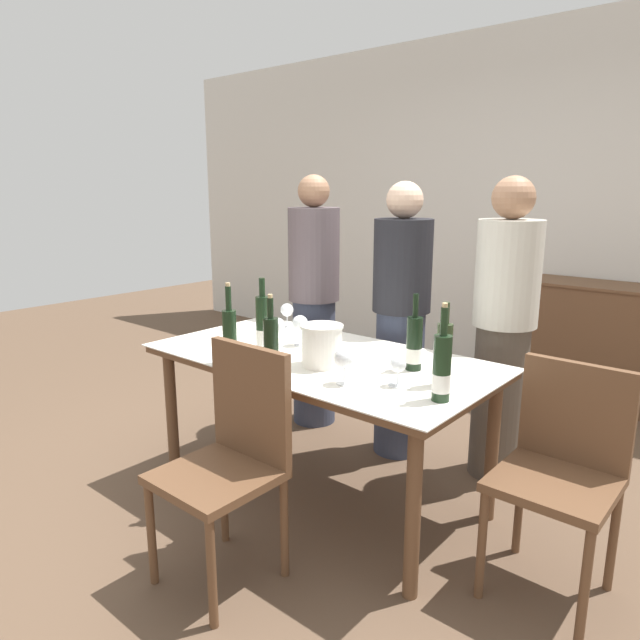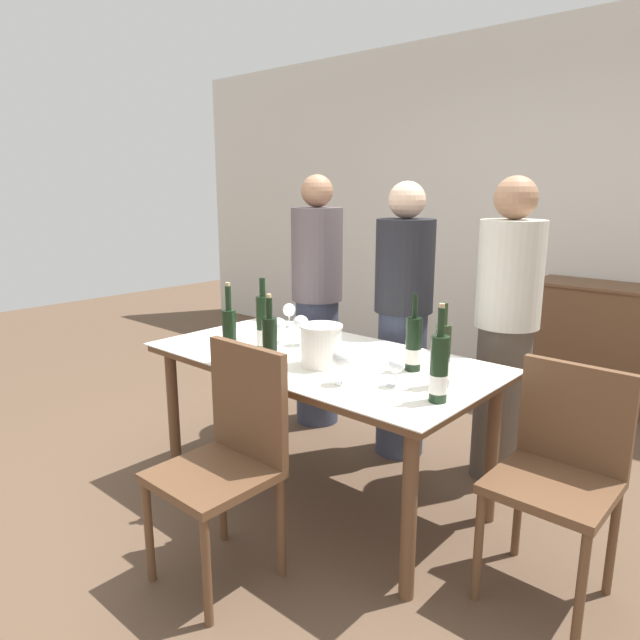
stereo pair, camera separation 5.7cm
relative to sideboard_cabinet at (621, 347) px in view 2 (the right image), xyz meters
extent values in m
plane|color=brown|center=(-0.79, -2.34, -0.44)|extent=(12.00, 12.00, 0.00)
cube|color=silver|center=(-0.79, 0.29, 0.96)|extent=(8.00, 0.10, 2.80)
cube|color=brown|center=(0.00, 0.00, -0.01)|extent=(1.21, 0.44, 0.86)
cube|color=brown|center=(0.00, 0.00, 0.43)|extent=(1.24, 0.46, 0.02)
cylinder|color=brown|center=(-1.54, -2.70, -0.09)|extent=(0.06, 0.06, 0.70)
cylinder|color=brown|center=(-0.03, -2.70, -0.09)|extent=(0.06, 0.06, 0.70)
cylinder|color=brown|center=(-1.54, -1.99, -0.09)|extent=(0.06, 0.06, 0.70)
cylinder|color=brown|center=(-0.03, -1.99, -0.09)|extent=(0.06, 0.06, 0.70)
cube|color=brown|center=(-0.79, -2.34, 0.28)|extent=(1.67, 0.86, 0.04)
cube|color=white|center=(-0.79, -2.34, 0.30)|extent=(1.70, 0.89, 0.01)
cylinder|color=white|center=(-0.68, -2.46, 0.40)|extent=(0.19, 0.19, 0.19)
cylinder|color=white|center=(-0.68, -2.46, 0.49)|extent=(0.20, 0.20, 0.01)
cylinder|color=black|center=(-0.05, -2.50, 0.43)|extent=(0.07, 0.07, 0.26)
cylinder|color=white|center=(-0.05, -2.50, 0.38)|extent=(0.07, 0.07, 0.07)
cylinder|color=black|center=(-0.05, -2.50, 0.62)|extent=(0.03, 0.03, 0.11)
cylinder|color=tan|center=(-0.05, -2.50, 0.68)|extent=(0.02, 0.02, 0.02)
cylinder|color=black|center=(-0.33, -2.24, 0.43)|extent=(0.07, 0.07, 0.24)
cylinder|color=white|center=(-0.33, -2.24, 0.37)|extent=(0.07, 0.07, 0.07)
cylinder|color=black|center=(-0.33, -2.24, 0.60)|extent=(0.02, 0.02, 0.11)
cylinder|color=#28381E|center=(-0.12, -2.35, 0.44)|extent=(0.06, 0.06, 0.26)
cylinder|color=white|center=(-0.12, -2.35, 0.38)|extent=(0.07, 0.07, 0.07)
cylinder|color=#28381E|center=(-0.12, -2.35, 0.61)|extent=(0.03, 0.03, 0.09)
cylinder|color=black|center=(-1.04, -2.48, 0.45)|extent=(0.07, 0.07, 0.28)
cylinder|color=white|center=(-1.04, -2.48, 0.39)|extent=(0.07, 0.07, 0.08)
cylinder|color=black|center=(-1.04, -2.48, 0.64)|extent=(0.03, 0.03, 0.09)
cylinder|color=black|center=(-0.78, -2.69, 0.43)|extent=(0.07, 0.07, 0.25)
cylinder|color=white|center=(-0.78, -2.69, 0.38)|extent=(0.07, 0.07, 0.07)
cylinder|color=black|center=(-0.78, -2.69, 0.60)|extent=(0.03, 0.03, 0.09)
cylinder|color=tan|center=(-0.78, -2.69, 0.65)|extent=(0.02, 0.02, 0.02)
cylinder|color=black|center=(-1.04, -2.70, 0.43)|extent=(0.07, 0.07, 0.25)
cylinder|color=white|center=(-1.04, -2.70, 0.38)|extent=(0.07, 0.07, 0.07)
cylinder|color=black|center=(-1.04, -2.70, 0.61)|extent=(0.03, 0.03, 0.11)
cylinder|color=tan|center=(-1.04, -2.70, 0.68)|extent=(0.02, 0.02, 0.02)
cylinder|color=white|center=(-0.45, -2.59, 0.31)|extent=(0.07, 0.07, 0.00)
cylinder|color=white|center=(-0.45, -2.59, 0.35)|extent=(0.01, 0.01, 0.08)
sphere|color=white|center=(-0.45, -2.59, 0.42)|extent=(0.08, 0.08, 0.08)
cylinder|color=white|center=(-0.26, -2.47, 0.31)|extent=(0.08, 0.08, 0.00)
cylinder|color=white|center=(-0.26, -2.47, 0.34)|extent=(0.01, 0.01, 0.07)
sphere|color=white|center=(-0.26, -2.47, 0.40)|extent=(0.07, 0.07, 0.07)
cylinder|color=white|center=(-1.32, -2.02, 0.31)|extent=(0.06, 0.06, 0.00)
cylinder|color=white|center=(-1.32, -2.02, 0.35)|extent=(0.01, 0.01, 0.07)
sphere|color=white|center=(-1.32, -2.02, 0.41)|extent=(0.08, 0.08, 0.08)
cylinder|color=white|center=(-1.11, -2.31, 0.31)|extent=(0.07, 0.07, 0.00)
cylinder|color=white|center=(-1.11, -2.31, 0.34)|extent=(0.01, 0.01, 0.07)
sphere|color=white|center=(-1.11, -2.31, 0.40)|extent=(0.08, 0.08, 0.08)
cylinder|color=white|center=(-0.99, -2.26, 0.31)|extent=(0.06, 0.06, 0.00)
cylinder|color=white|center=(-0.99, -2.26, 0.35)|extent=(0.01, 0.01, 0.08)
sphere|color=white|center=(-0.99, -2.26, 0.42)|extent=(0.08, 0.08, 0.08)
cylinder|color=brown|center=(-0.86, -3.29, -0.22)|extent=(0.03, 0.03, 0.43)
cylinder|color=brown|center=(-0.49, -3.29, -0.22)|extent=(0.03, 0.03, 0.43)
cylinder|color=brown|center=(-0.86, -2.92, -0.22)|extent=(0.03, 0.03, 0.43)
cylinder|color=brown|center=(-0.49, -2.92, -0.22)|extent=(0.03, 0.03, 0.43)
cube|color=brown|center=(-0.67, -3.11, 0.01)|extent=(0.42, 0.42, 0.04)
cube|color=brown|center=(-0.67, -2.91, 0.27)|extent=(0.42, 0.04, 0.47)
cylinder|color=brown|center=(0.17, -2.53, -0.21)|extent=(0.03, 0.03, 0.45)
cylinder|color=brown|center=(0.54, -2.53, -0.21)|extent=(0.03, 0.03, 0.45)
cylinder|color=brown|center=(0.17, -2.16, -0.21)|extent=(0.03, 0.03, 0.45)
cylinder|color=brown|center=(0.54, -2.16, -0.21)|extent=(0.03, 0.03, 0.45)
cube|color=brown|center=(0.36, -2.34, 0.03)|extent=(0.42, 0.42, 0.04)
cube|color=brown|center=(0.36, -2.15, 0.25)|extent=(0.42, 0.04, 0.41)
cylinder|color=#383F56|center=(-1.44, -1.63, -0.02)|extent=(0.28, 0.28, 0.84)
cylinder|color=#594C51|center=(-1.44, -1.63, 0.69)|extent=(0.33, 0.33, 0.59)
sphere|color=#A37556|center=(-1.44, -1.63, 1.09)|extent=(0.20, 0.20, 0.20)
cylinder|color=#383F56|center=(-0.76, -1.66, -0.01)|extent=(0.28, 0.28, 0.86)
cylinder|color=black|center=(-0.76, -1.66, 0.68)|extent=(0.33, 0.33, 0.52)
sphere|color=beige|center=(-0.76, -1.66, 1.04)|extent=(0.20, 0.20, 0.20)
cylinder|color=#51473D|center=(-0.20, -1.54, -0.02)|extent=(0.28, 0.28, 0.84)
cylinder|color=beige|center=(-0.20, -1.54, 0.68)|extent=(0.33, 0.33, 0.55)
sphere|color=#A37556|center=(-0.20, -1.54, 1.06)|extent=(0.22, 0.22, 0.22)
camera|label=1|loc=(0.94, -4.38, 1.10)|focal=32.00mm
camera|label=2|loc=(0.98, -4.35, 1.10)|focal=32.00mm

